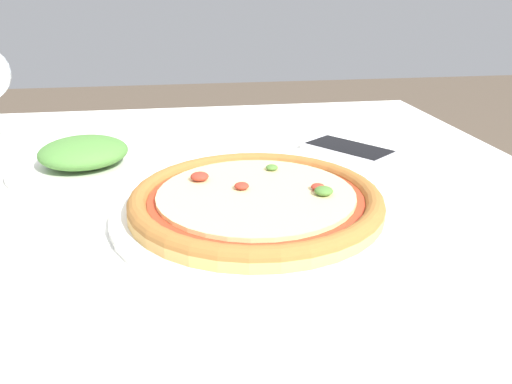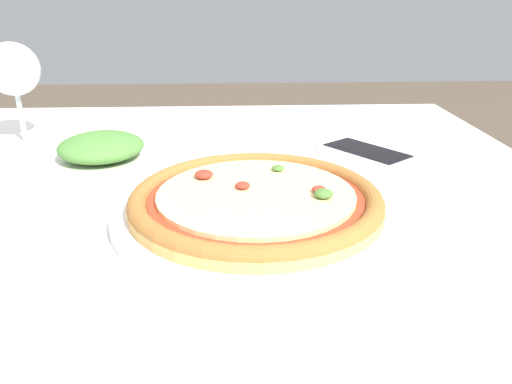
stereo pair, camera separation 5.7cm
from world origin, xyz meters
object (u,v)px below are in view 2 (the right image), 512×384
object	(u,v)px
cell_phone	(366,153)
side_plate	(102,153)
wine_glass_far_right	(13,72)
pizza_plate	(256,203)
dining_table	(146,260)

from	to	relation	value
cell_phone	side_plate	xyz separation A→B (m)	(-0.40, -0.02, 0.01)
cell_phone	side_plate	bearing A→B (deg)	-176.86
wine_glass_far_right	side_plate	distance (m)	0.22
cell_phone	side_plate	size ratio (longest dim) A/B	0.73
pizza_plate	cell_phone	xyz separation A→B (m)	(0.18, 0.21, -0.01)
dining_table	cell_phone	world-z (taller)	cell_phone
wine_glass_far_right	dining_table	bearing A→B (deg)	-46.08
side_plate	cell_phone	bearing A→B (deg)	3.14
dining_table	side_plate	size ratio (longest dim) A/B	5.41
cell_phone	dining_table	bearing A→B (deg)	-156.20
pizza_plate	wine_glass_far_right	bearing A→B (deg)	141.04
wine_glass_far_right	cell_phone	xyz separation A→B (m)	(0.56, -0.10, -0.12)
pizza_plate	wine_glass_far_right	size ratio (longest dim) A/B	1.98
wine_glass_far_right	cell_phone	size ratio (longest dim) A/B	1.07
wine_glass_far_right	side_plate	bearing A→B (deg)	-36.79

